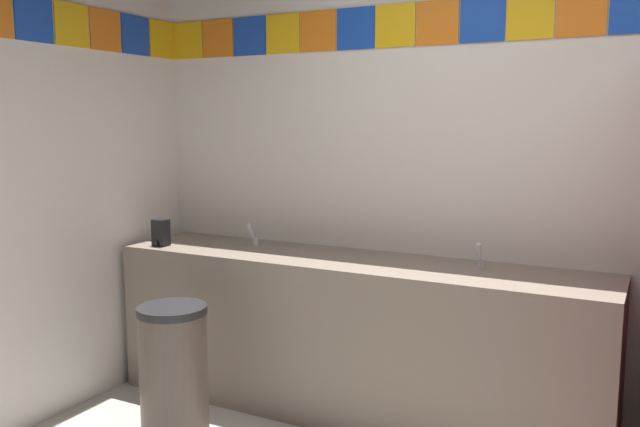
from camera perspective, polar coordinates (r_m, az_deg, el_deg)
The scene contains 6 objects.
wall_back at distance 3.58m, azimuth 17.35°, elevation 2.56°, with size 4.52×0.09×2.58m.
vanity_counter at distance 3.69m, azimuth 2.61°, elevation -10.49°, with size 2.74×0.58×0.87m.
faucet_left at distance 3.97m, azimuth -5.78°, elevation -2.03°, with size 0.04×0.10×0.14m.
faucet_right at distance 3.43m, azimuth 13.76°, elevation -3.81°, with size 0.04×0.10×0.14m.
soap_dispenser at distance 4.06m, azimuth -13.64°, elevation -1.62°, with size 0.09×0.09×0.16m.
trash_bin at distance 3.51m, azimuth -12.56°, elevation -13.30°, with size 0.35×0.35×0.70m.
Camera 1 is at (0.64, -1.89, 1.61)m, focal length 36.89 mm.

